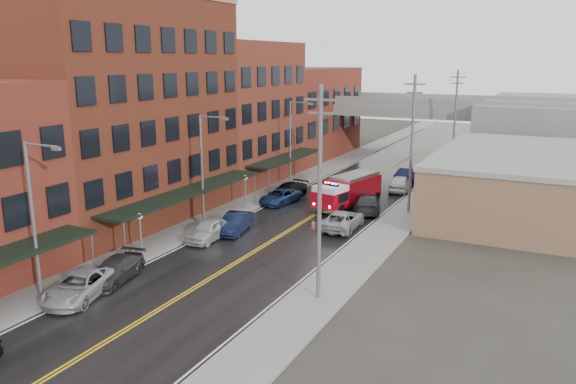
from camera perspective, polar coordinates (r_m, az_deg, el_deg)
The scene contains 32 objects.
road at distance 48.06m, azimuth 2.27°, elevation -2.63°, with size 11.00×160.00×0.02m, color black.
sidewalk_left at distance 51.33m, azimuth -5.19°, elevation -1.55°, with size 3.00×160.00×0.15m, color slate.
sidewalk_right at distance 45.70m, azimuth 10.67°, elevation -3.63°, with size 3.00×160.00×0.15m, color slate.
curb_left at distance 50.52m, azimuth -3.59°, elevation -1.77°, with size 0.30×160.00×0.15m, color gray.
curb_right at distance 46.14m, azimuth 8.70°, elevation -3.38°, with size 0.30×160.00×0.15m, color gray.
brick_building_b at distance 47.80m, azimuth -16.09°, elevation 7.75°, with size 9.00×20.00×18.00m, color #5F2519.
brick_building_c at distance 61.96m, azimuth -5.02°, elevation 8.02°, with size 9.00×15.00×15.00m, color brown.
brick_building_far at distance 77.52m, azimuth 1.78°, elevation 8.03°, with size 9.00×20.00×12.00m, color maroon.
tan_building at distance 53.39m, azimuth 22.78°, elevation 0.70°, with size 14.00×22.00×5.00m, color brown.
right_far_block at distance 82.74m, azimuth 25.74°, elevation 5.66°, with size 18.00×30.00×8.00m, color slate.
awning_1 at distance 45.11m, azimuth -10.11°, elevation 0.01°, with size 2.60×18.00×3.09m.
awning_2 at distance 59.78m, azimuth -0.16°, elevation 3.50°, with size 2.60×13.00×3.09m.
globe_lamp_1 at distance 39.36m, azimuth -14.80°, elevation -3.24°, with size 0.44×0.44×3.12m.
globe_lamp_2 at distance 50.35m, azimuth -4.37°, elevation 0.79°, with size 0.44×0.44×3.12m.
street_lamp_0 at distance 33.38m, azimuth -24.28°, elevation -1.86°, with size 2.64×0.22×9.00m.
street_lamp_1 at distance 44.91m, azimuth -8.50°, elevation 2.88°, with size 2.64×0.22×9.00m.
street_lamp_2 at distance 58.58m, azimuth 0.45°, elevation 5.47°, with size 2.64×0.22×9.00m.
utility_pole_0 at distance 30.38m, azimuth 3.23°, elevation 0.10°, with size 1.80×0.24×12.00m.
utility_pole_1 at distance 49.11m, azimuth 12.48°, elevation 4.93°, with size 1.80×0.24×12.00m.
utility_pole_2 at distance 68.56m, azimuth 16.59°, elevation 7.03°, with size 1.80×0.24×12.00m.
overpass at distance 76.89m, azimuth 12.18°, elevation 7.68°, with size 40.00×10.00×7.50m.
fire_truck at distance 51.41m, azimuth 6.03°, elevation 0.17°, with size 4.55×8.28×2.89m.
parked_car_left_2 at distance 34.33m, azimuth -20.39°, elevation -8.92°, with size 2.45×5.32×1.48m, color #9C9FA3.
parked_car_left_3 at distance 36.14m, azimuth -17.18°, elevation -7.59°, with size 1.98×4.88×1.41m, color #2B2B2E.
parked_car_left_4 at distance 42.52m, azimuth -8.04°, elevation -3.81°, with size 1.87×4.65×1.58m, color #B9B9B9.
parked_car_left_5 at distance 44.10m, azimuth -5.38°, elevation -3.15°, with size 1.61×4.61×1.52m, color black.
parked_car_left_6 at distance 52.53m, azimuth -0.81°, elevation -0.48°, with size 2.21×4.79×1.33m, color navy.
parked_car_left_7 at distance 54.54m, azimuth -0.04°, elevation 0.11°, with size 2.04×5.03×1.46m, color black.
parked_car_right_0 at distance 44.94m, azimuth 5.54°, elevation -2.83°, with size 2.52×5.47×1.52m, color gray.
parked_car_right_1 at distance 50.25m, azimuth 8.03°, elevation -1.10°, with size 2.26×5.55×1.61m, color #29292C.
parked_car_right_2 at distance 58.56m, azimuth 11.34°, elevation 0.87°, with size 1.94×4.82×1.64m, color silver.
parked_car_right_3 at distance 63.05m, azimuth 12.25°, elevation 1.70°, with size 1.71×4.89×1.61m, color black.
Camera 1 is at (18.74, -12.22, 13.31)m, focal length 35.00 mm.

